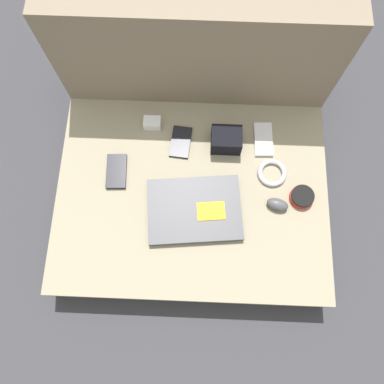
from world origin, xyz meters
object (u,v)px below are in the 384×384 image
(speaker_puck, at_px, (302,197))
(computer_mouse, at_px, (277,204))
(charger_brick, at_px, (152,123))
(laptop, at_px, (195,210))
(camera_pouch, at_px, (226,140))
(phone_black, at_px, (116,171))
(phone_small, at_px, (181,142))
(phone_silver, at_px, (263,139))

(speaker_puck, bearing_deg, computer_mouse, -159.20)
(computer_mouse, distance_m, charger_brick, 0.51)
(laptop, distance_m, camera_pouch, 0.26)
(computer_mouse, height_order, camera_pouch, camera_pouch)
(speaker_puck, height_order, camera_pouch, camera_pouch)
(camera_pouch, bearing_deg, laptop, -112.05)
(phone_black, height_order, phone_small, phone_black)
(phone_silver, xyz_separation_m, camera_pouch, (-0.13, -0.02, 0.03))
(phone_black, distance_m, phone_small, 0.24)
(computer_mouse, bearing_deg, phone_small, 161.69)
(speaker_puck, distance_m, phone_silver, 0.24)
(phone_black, relative_size, phone_small, 1.02)
(laptop, height_order, charger_brick, charger_brick)
(computer_mouse, bearing_deg, camera_pouch, 143.73)
(laptop, bearing_deg, camera_pouch, 62.33)
(computer_mouse, xyz_separation_m, camera_pouch, (-0.17, 0.21, 0.02))
(phone_black, height_order, camera_pouch, camera_pouch)
(computer_mouse, xyz_separation_m, phone_small, (-0.33, 0.21, -0.01))
(phone_small, distance_m, charger_brick, 0.12)
(phone_silver, height_order, phone_black, same)
(computer_mouse, relative_size, phone_small, 0.64)
(phone_black, bearing_deg, phone_silver, 12.54)
(computer_mouse, height_order, phone_small, computer_mouse)
(laptop, distance_m, charger_brick, 0.34)
(camera_pouch, relative_size, charger_brick, 1.72)
(phone_silver, relative_size, phone_small, 1.04)
(phone_silver, bearing_deg, phone_small, -177.93)
(phone_silver, relative_size, camera_pouch, 1.24)
(speaker_puck, distance_m, charger_brick, 0.56)
(laptop, bearing_deg, phone_small, 97.60)
(phone_black, bearing_deg, charger_brick, 55.53)
(camera_pouch, bearing_deg, computer_mouse, -51.39)
(phone_silver, bearing_deg, camera_pouch, -172.77)
(computer_mouse, height_order, phone_silver, computer_mouse)
(laptop, xyz_separation_m, camera_pouch, (0.10, 0.24, 0.02))
(speaker_puck, relative_size, camera_pouch, 0.77)
(computer_mouse, relative_size, phone_black, 0.63)
(computer_mouse, distance_m, phone_small, 0.39)
(laptop, bearing_deg, computer_mouse, 0.15)
(phone_silver, xyz_separation_m, phone_small, (-0.29, -0.02, -0.00))
(speaker_puck, relative_size, phone_black, 0.63)
(speaker_puck, xyz_separation_m, phone_small, (-0.41, 0.18, -0.01))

